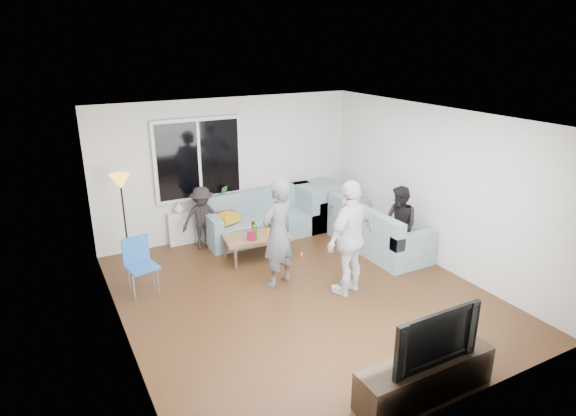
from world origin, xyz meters
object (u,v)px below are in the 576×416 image
coffee_table (257,247)px  player_left (278,234)px  sofa_right_section (378,227)px  television (430,334)px  floor_lamp (125,221)px  player_right (351,238)px  side_chair (142,268)px  sofa_back_section (265,215)px  tv_console (425,377)px  spectator_right (399,225)px  spectator_back (202,218)px

coffee_table → player_left: player_left is taller
sofa_right_section → television: 3.83m
sofa_right_section → coffee_table: sofa_right_section is taller
coffee_table → floor_lamp: bearing=159.8°
player_left → player_right: bearing=119.5°
sofa_right_section → side_chair: size_ratio=2.33×
floor_lamp → television: 5.17m
sofa_back_section → side_chair: side_chair is taller
floor_lamp → tv_console: size_ratio=0.97×
spectator_right → floor_lamp: bearing=-113.1°
player_left → spectator_right: 2.19m
sofa_right_section → side_chair: bearing=85.6°
sofa_right_section → spectator_right: size_ratio=1.54×
sofa_back_section → floor_lamp: (-2.54, -0.06, 0.36)m
television → sofa_back_section: bearing=85.1°
sofa_back_section → side_chair: 2.80m
player_right → television: 2.31m
coffee_table → player_right: size_ratio=0.63×
sofa_right_section → player_right: 1.77m
sofa_back_section → spectator_back: bearing=178.6°
coffee_table → player_left: 1.22m
sofa_right_section → tv_console: (-1.94, -3.28, -0.20)m
sofa_back_section → sofa_right_section: (1.53, -1.49, 0.00)m
spectator_back → television: bearing=-76.4°
side_chair → television: (2.13, -3.59, 0.32)m
coffee_table → spectator_back: size_ratio=0.96×
floor_lamp → player_right: size_ratio=0.90×
floor_lamp → player_left: bearing=-43.2°
spectator_back → tv_console: (0.79, -4.80, -0.35)m
side_chair → spectator_back: size_ratio=0.75×
sofa_right_section → player_right: bearing=127.7°
floor_lamp → player_left: (1.89, -1.78, 0.06)m
side_chair → player_right: bearing=-38.5°
spectator_right → tv_console: 3.38m
coffee_table → player_left: size_ratio=0.66×
floor_lamp → tv_console: bearing=-65.7°
coffee_table → side_chair: bearing=-169.4°
coffee_table → television: (0.12, -3.97, 0.55)m
side_chair → spectator_right: bearing=-23.8°
floor_lamp → television: floor_lamp is taller
sofa_back_section → side_chair: (-2.54, -1.18, 0.01)m
sofa_back_section → spectator_right: 2.56m
sofa_right_section → player_right: player_right is taller
spectator_right → television: bearing=-32.6°
player_left → television: (0.23, -2.94, -0.09)m
sofa_back_section → player_left: size_ratio=1.38×
side_chair → player_left: 2.05m
player_right → spectator_back: size_ratio=1.51×
floor_lamp → sofa_right_section: bearing=-19.4°
sofa_back_section → player_right: size_ratio=1.33×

